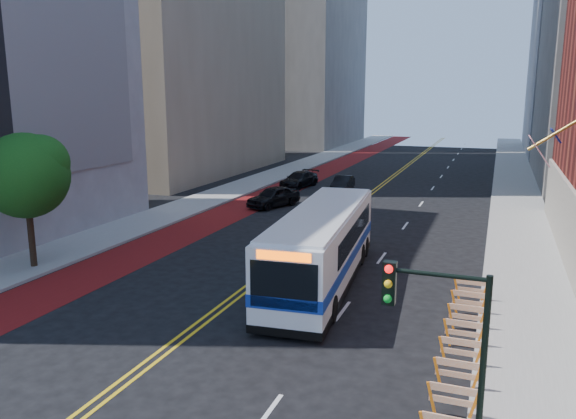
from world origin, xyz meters
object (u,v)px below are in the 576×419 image
Objects in this scene: street_tree at (27,172)px; car_a at (274,197)px; traffic_signal at (440,336)px; car_c at (299,179)px; car_b at (343,183)px; transit_bus at (323,245)px.

street_tree reaches higher than car_a.
traffic_signal reaches higher than car_c.
traffic_signal is 39.41m from car_b.
traffic_signal is at bearing -67.92° from transit_bus.
transit_bus is at bearing -78.96° from car_b.
transit_bus is 2.78× the size of car_a.
car_b is (3.12, 9.05, -0.13)m from car_a.
car_b is (8.52, 27.82, -4.24)m from street_tree.
car_c is at bearing 118.81° from car_a.
traffic_signal reaches higher than car_b.
traffic_signal is (20.66, -9.55, -1.19)m from street_tree.
street_tree is 28.84m from car_c.
transit_bus is at bearing -58.36° from car_c.
traffic_signal is 0.39× the size of transit_bus.
car_a reaches higher than car_c.
car_a is at bearing 114.11° from transit_bus.
traffic_signal reaches higher than transit_bus.
street_tree is 22.79m from traffic_signal.
street_tree is 1.65× the size of car_b.
car_c is at bearing 106.66° from transit_bus.
transit_bus is (-6.38, 12.44, -1.87)m from traffic_signal.
car_a is 0.94× the size of car_c.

